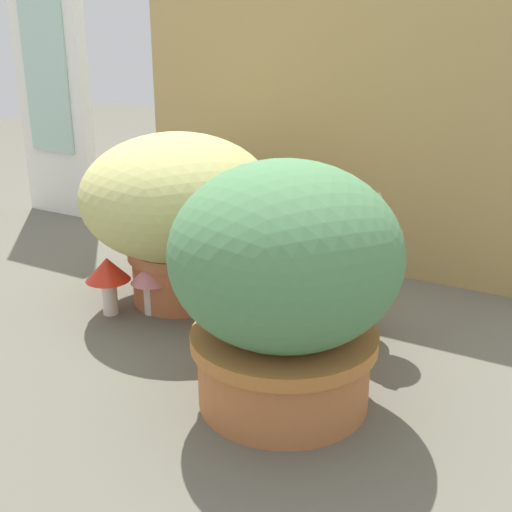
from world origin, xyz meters
TOP-DOWN VIEW (x-y plane):
  - ground_plane at (0.00, 0.00)m, footprint 6.00×6.00m
  - cardboard_backdrop at (0.02, 0.54)m, footprint 1.13×0.03m
  - window_panel_white at (-0.96, 0.53)m, footprint 0.29×0.05m
  - grass_planter at (-0.17, 0.13)m, footprint 0.43×0.43m
  - leafy_planter at (0.24, -0.14)m, footprint 0.38×0.38m
  - cat at (0.19, 0.15)m, footprint 0.38×0.19m
  - mushroom_ornament_red at (-0.26, -0.02)m, footprint 0.10×0.10m
  - mushroom_ornament_pink at (-0.18, 0.03)m, footprint 0.09×0.09m

SIDE VIEW (x-z plane):
  - ground_plane at x=0.00m, z-range 0.00..0.00m
  - mushroom_ornament_pink at x=-0.18m, z-range 0.02..0.15m
  - mushroom_ornament_red at x=-0.26m, z-range 0.03..0.16m
  - cat at x=0.19m, z-range -0.04..0.28m
  - leafy_planter at x=0.24m, z-range 0.01..0.43m
  - grass_planter at x=-0.17m, z-range 0.03..0.42m
  - cardboard_backdrop at x=0.02m, z-range 0.00..0.79m
  - window_panel_white at x=-0.96m, z-range 0.00..0.93m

